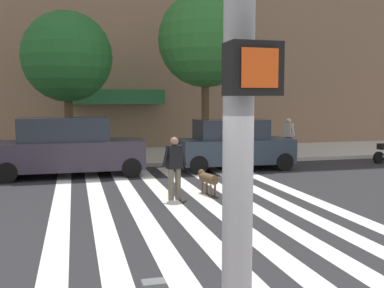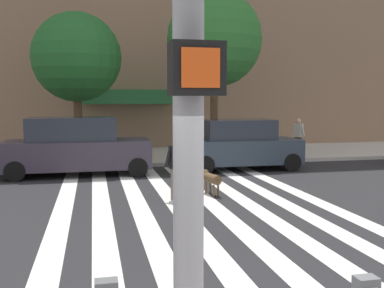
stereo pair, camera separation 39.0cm
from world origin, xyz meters
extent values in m
plane|color=#232326|center=(0.00, 7.02, 0.00)|extent=(160.00, 160.00, 0.00)
cube|color=#B1ADA3|center=(0.00, 17.04, 0.07)|extent=(80.00, 6.00, 0.15)
cube|color=silver|center=(-2.09, 7.02, 0.00)|extent=(0.45, 13.44, 0.01)
cube|color=silver|center=(-1.19, 7.02, 0.00)|extent=(0.45, 13.44, 0.01)
cube|color=silver|center=(-0.29, 7.02, 0.00)|extent=(0.45, 13.44, 0.01)
cube|color=silver|center=(0.61, 7.02, 0.00)|extent=(0.45, 13.44, 0.01)
cube|color=silver|center=(1.51, 7.02, 0.00)|extent=(0.45, 13.44, 0.01)
cube|color=silver|center=(2.41, 7.02, 0.00)|extent=(0.45, 13.44, 0.01)
cube|color=silver|center=(3.31, 7.02, 0.00)|extent=(0.45, 13.44, 0.01)
cube|color=silver|center=(4.21, 7.02, 0.00)|extent=(0.45, 13.44, 0.01)
cube|color=#246133|center=(0.37, 19.44, 2.75)|extent=(4.51, 1.60, 0.70)
cylinder|color=gray|center=(-0.82, -0.59, 3.05)|extent=(0.18, 0.18, 5.80)
cube|color=black|center=(-0.82, -0.79, 2.75)|extent=(0.28, 0.18, 0.28)
cube|color=#E54C14|center=(-0.82, -0.89, 2.75)|extent=(0.20, 0.01, 0.20)
cube|color=#352D3B|center=(-1.86, 12.68, 0.73)|extent=(4.87, 1.84, 0.96)
cube|color=#232833|center=(-2.05, 12.68, 1.61)|extent=(2.93, 1.62, 0.79)
cylinder|color=black|center=(0.10, 13.52, 0.33)|extent=(0.66, 0.22, 0.66)
cylinder|color=black|center=(0.09, 11.84, 0.33)|extent=(0.66, 0.22, 0.66)
cylinder|color=black|center=(-3.81, 13.52, 0.33)|extent=(0.66, 0.22, 0.66)
cylinder|color=black|center=(-3.81, 11.84, 0.33)|extent=(0.66, 0.22, 0.66)
cube|color=#2B3541|center=(4.08, 12.68, 0.70)|extent=(4.24, 1.88, 0.89)
cube|color=#232833|center=(3.91, 12.68, 1.51)|extent=(2.57, 1.64, 0.73)
cylinder|color=black|center=(5.72, 13.48, 0.33)|extent=(0.66, 0.23, 0.66)
cylinder|color=black|center=(5.69, 11.83, 0.33)|extent=(0.66, 0.23, 0.66)
cylinder|color=black|center=(2.47, 13.53, 0.33)|extent=(0.66, 0.23, 0.66)
cylinder|color=black|center=(2.44, 11.88, 0.33)|extent=(0.66, 0.23, 0.66)
cylinder|color=#4C3823|center=(-1.93, 15.56, 1.73)|extent=(0.33, 0.33, 3.17)
sphere|color=#1E5623|center=(-1.93, 15.56, 4.30)|extent=(3.57, 3.57, 3.57)
cylinder|color=#4C3823|center=(3.71, 15.34, 2.09)|extent=(0.33, 0.33, 3.88)
sphere|color=#286628|center=(3.71, 15.34, 5.14)|extent=(4.02, 4.02, 4.02)
cylinder|color=#6B6051|center=(0.66, 8.16, 0.41)|extent=(0.18, 0.18, 0.82)
cylinder|color=#6B6051|center=(0.86, 8.21, 0.41)|extent=(0.18, 0.18, 0.82)
cube|color=black|center=(0.76, 8.19, 1.12)|extent=(0.43, 0.32, 0.60)
cylinder|color=black|center=(0.52, 8.13, 1.15)|extent=(0.24, 0.14, 0.57)
cylinder|color=black|center=(0.99, 8.24, 1.15)|extent=(0.24, 0.14, 0.57)
sphere|color=#936B51|center=(0.76, 8.19, 1.53)|extent=(0.26, 0.26, 0.22)
cylinder|color=brown|center=(1.79, 8.54, 0.45)|extent=(0.40, 0.68, 0.26)
sphere|color=brown|center=(1.70, 8.93, 0.55)|extent=(0.24, 0.24, 0.20)
cylinder|color=brown|center=(1.89, 8.13, 0.50)|extent=(0.09, 0.24, 0.16)
cylinder|color=brown|center=(1.68, 8.74, 0.16)|extent=(0.07, 0.07, 0.32)
cylinder|color=brown|center=(1.81, 8.77, 0.16)|extent=(0.07, 0.07, 0.32)
cylinder|color=brown|center=(1.78, 8.31, 0.16)|extent=(0.07, 0.07, 0.32)
cylinder|color=brown|center=(1.91, 8.34, 0.16)|extent=(0.07, 0.07, 0.32)
cylinder|color=black|center=(7.41, 15.07, 0.56)|extent=(0.20, 0.20, 0.82)
cylinder|color=black|center=(7.50, 14.89, 0.56)|extent=(0.20, 0.20, 0.82)
cube|color=#B2ADA3|center=(7.46, 14.98, 1.27)|extent=(0.38, 0.45, 0.60)
cylinder|color=#B2ADA3|center=(7.35, 15.20, 1.30)|extent=(0.18, 0.24, 0.57)
cylinder|color=#B2ADA3|center=(7.56, 14.77, 1.30)|extent=(0.18, 0.24, 0.57)
sphere|color=tan|center=(7.46, 14.98, 1.68)|extent=(0.29, 0.29, 0.22)
camera|label=1|loc=(-1.73, -3.00, 2.59)|focal=41.77mm
camera|label=2|loc=(-1.35, -3.09, 2.59)|focal=41.77mm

